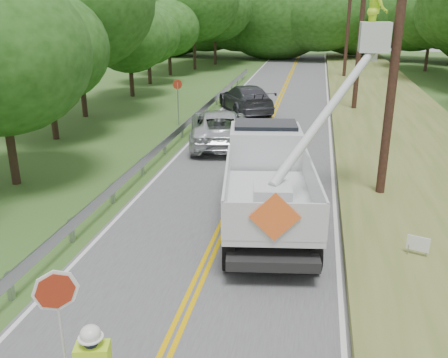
# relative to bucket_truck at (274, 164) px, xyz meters

# --- Properties ---
(ground) EXTENTS (140.00, 140.00, 0.00)m
(ground) POSITION_rel_bucket_truck_xyz_m (-1.40, -7.35, -1.62)
(ground) COLOR #39571F
(ground) RESTS_ON ground
(road) EXTENTS (7.20, 96.00, 0.03)m
(road) POSITION_rel_bucket_truck_xyz_m (-1.40, 6.65, -1.61)
(road) COLOR #4D4D50
(road) RESTS_ON ground
(guardrail) EXTENTS (0.18, 48.00, 0.77)m
(guardrail) POSITION_rel_bucket_truck_xyz_m (-5.42, 7.55, -1.07)
(guardrail) COLOR #999AA2
(guardrail) RESTS_ON ground
(utility_poles) EXTENTS (1.60, 43.30, 10.00)m
(utility_poles) POSITION_rel_bucket_truck_xyz_m (3.60, 9.66, 3.65)
(utility_poles) COLOR black
(utility_poles) RESTS_ON ground
(tall_grass_verge) EXTENTS (7.00, 96.00, 0.30)m
(tall_grass_verge) POSITION_rel_bucket_truck_xyz_m (5.70, 6.65, -1.47)
(tall_grass_verge) COLOR #526027
(tall_grass_verge) RESTS_ON ground
(treeline_left) EXTENTS (11.07, 53.42, 11.12)m
(treeline_left) POSITION_rel_bucket_truck_xyz_m (-11.71, 21.51, 4.28)
(treeline_left) COLOR #332319
(treeline_left) RESTS_ON ground
(treeline_horizon) EXTENTS (57.82, 15.35, 11.82)m
(treeline_horizon) POSITION_rel_bucket_truck_xyz_m (-1.68, 48.84, 3.88)
(treeline_horizon) COLOR #1A410F
(treeline_horizon) RESTS_ON ground
(bucket_truck) EXTENTS (5.16, 7.67, 7.16)m
(bucket_truck) POSITION_rel_bucket_truck_xyz_m (0.00, 0.00, 0.00)
(bucket_truck) COLOR black
(bucket_truck) RESTS_ON road
(suv_silver) EXTENTS (4.04, 6.52, 1.68)m
(suv_silver) POSITION_rel_bucket_truck_xyz_m (-3.35, 7.75, -0.76)
(suv_silver) COLOR silver
(suv_silver) RESTS_ON road
(suv_darkgrey) EXTENTS (4.62, 6.31, 1.70)m
(suv_darkgrey) POSITION_rel_bucket_truck_xyz_m (-3.18, 15.54, -0.75)
(suv_darkgrey) COLOR #3D3E46
(suv_darkgrey) RESTS_ON road
(stop_sign_permanent) EXTENTS (0.48, 0.32, 2.59)m
(stop_sign_permanent) POSITION_rel_bucket_truck_xyz_m (-6.41, 11.24, 0.10)
(stop_sign_permanent) COLOR #999AA2
(stop_sign_permanent) RESTS_ON ground
(yard_sign) EXTENTS (0.55, 0.22, 0.83)m
(yard_sign) POSITION_rel_bucket_truck_xyz_m (4.04, -2.94, -1.02)
(yard_sign) COLOR white
(yard_sign) RESTS_ON ground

